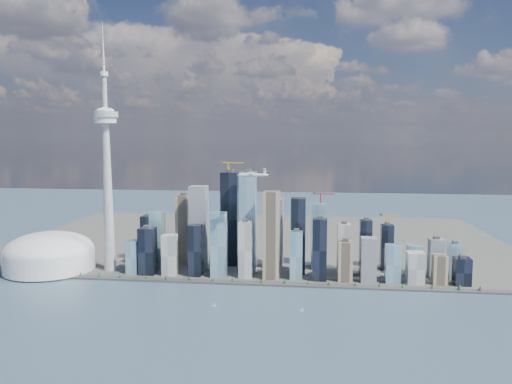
# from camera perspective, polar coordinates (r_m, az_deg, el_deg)

# --- Properties ---
(ground) EXTENTS (4000.00, 4000.00, 0.00)m
(ground) POSITION_cam_1_polar(r_m,az_deg,el_deg) (829.58, -5.25, -15.34)
(ground) COLOR #384D62
(ground) RESTS_ON ground
(seawall) EXTENTS (1100.00, 22.00, 4.00)m
(seawall) POSITION_cam_1_polar(r_m,az_deg,el_deg) (1061.07, -2.34, -10.32)
(seawall) COLOR #383838
(seawall) RESTS_ON ground
(land) EXTENTS (1400.00, 900.00, 3.00)m
(land) POSITION_cam_1_polar(r_m,az_deg,el_deg) (1493.71, 0.47, -5.42)
(land) COLOR #4C4C47
(land) RESTS_ON ground
(shoreline_trees) EXTENTS (960.53, 7.20, 8.80)m
(shoreline_trees) POSITION_cam_1_polar(r_m,az_deg,el_deg) (1059.15, -2.35, -9.97)
(shoreline_trees) COLOR #3F2D1E
(shoreline_trees) RESTS_ON seawall
(skyscraper_cluster) EXTENTS (736.00, 142.00, 246.74)m
(skyscraper_cluster) POSITION_cam_1_polar(r_m,az_deg,el_deg) (1118.71, 1.39, -5.51)
(skyscraper_cluster) COLOR black
(skyscraper_cluster) RESTS_ON land
(needle_tower) EXTENTS (56.00, 56.00, 550.50)m
(needle_tower) POSITION_cam_1_polar(r_m,az_deg,el_deg) (1162.77, -16.66, 2.61)
(needle_tower) COLOR #999894
(needle_tower) RESTS_ON land
(dome_stadium) EXTENTS (200.00, 200.00, 86.00)m
(dome_stadium) POSITION_cam_1_polar(r_m,az_deg,el_deg) (1243.92, -22.52, -6.53)
(dome_stadium) COLOR silver
(dome_stadium) RESTS_ON land
(airplane) EXTENTS (63.35, 56.19, 15.45)m
(airplane) POSITION_cam_1_polar(r_m,az_deg,el_deg) (985.81, -0.38, 2.02)
(airplane) COLOR white
(airplane) RESTS_ON ground
(sailboat_west) EXTENTS (7.43, 3.53, 10.30)m
(sailboat_west) POSITION_cam_1_polar(r_m,az_deg,el_deg) (929.36, -4.81, -12.70)
(sailboat_west) COLOR white
(sailboat_west) RESTS_ON ground
(sailboat_east) EXTENTS (7.40, 3.14, 10.22)m
(sailboat_east) POSITION_cam_1_polar(r_m,az_deg,el_deg) (906.22, 5.27, -13.21)
(sailboat_east) COLOR white
(sailboat_east) RESTS_ON ground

